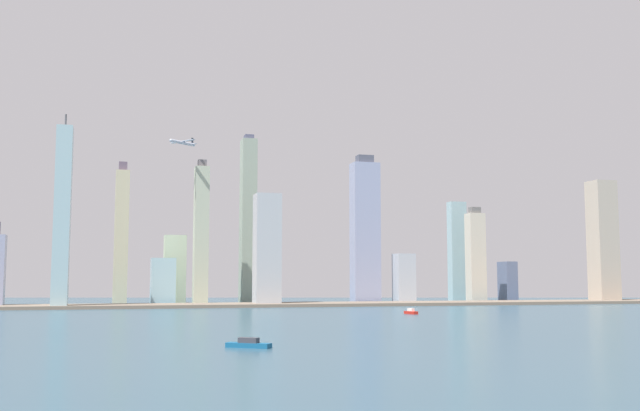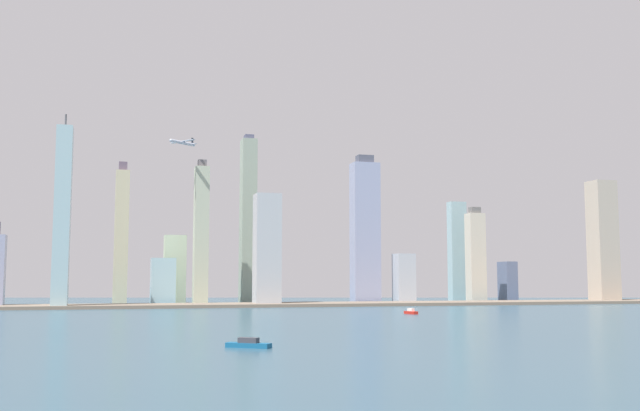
{
  "view_description": "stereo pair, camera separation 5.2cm",
  "coord_description": "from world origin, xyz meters",
  "px_view_note": "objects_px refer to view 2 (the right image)",
  "views": [
    {
      "loc": [
        -151.35,
        -155.94,
        23.29
      ],
      "look_at": [
        35.73,
        494.09,
        92.6
      ],
      "focal_mm": 41.15,
      "sensor_mm": 36.0,
      "label": 1
    },
    {
      "loc": [
        -151.3,
        -155.96,
        23.29
      ],
      "look_at": [
        35.73,
        494.09,
        92.6
      ],
      "focal_mm": 41.15,
      "sensor_mm": 36.0,
      "label": 2
    }
  ],
  "objects_px": {
    "skyscraper_2": "(365,231)",
    "skyscraper_3": "(201,234)",
    "skyscraper_12": "(121,235)",
    "skyscraper_5": "(248,220)",
    "boat_2": "(411,312)",
    "skyscraper_7": "(508,281)",
    "skyscraper_1": "(163,282)",
    "skyscraper_4": "(267,250)",
    "skyscraper_8": "(175,270)",
    "skyscraper_6": "(404,279)",
    "boat_0": "(248,344)",
    "skyscraper_9": "(457,251)",
    "skyscraper_13": "(603,241)",
    "skyscraper_10": "(62,217)",
    "skyscraper_0": "(476,256)",
    "airplane": "(182,142)"
  },
  "relations": [
    {
      "from": "skyscraper_2",
      "to": "skyscraper_3",
      "type": "relative_size",
      "value": 1.1
    },
    {
      "from": "skyscraper_12",
      "to": "skyscraper_5",
      "type": "bearing_deg",
      "value": -10.19
    },
    {
      "from": "skyscraper_12",
      "to": "boat_2",
      "type": "xyz_separation_m",
      "value": [
        192.59,
        -281.96,
        -66.75
      ]
    },
    {
      "from": "skyscraper_7",
      "to": "skyscraper_12",
      "type": "bearing_deg",
      "value": 177.29
    },
    {
      "from": "skyscraper_1",
      "to": "skyscraper_4",
      "type": "relative_size",
      "value": 0.43
    },
    {
      "from": "skyscraper_8",
      "to": "boat_2",
      "type": "distance_m",
      "value": 300.62
    },
    {
      "from": "skyscraper_3",
      "to": "skyscraper_12",
      "type": "bearing_deg",
      "value": 136.53
    },
    {
      "from": "skyscraper_1",
      "to": "skyscraper_6",
      "type": "bearing_deg",
      "value": -2.65
    },
    {
      "from": "skyscraper_3",
      "to": "boat_0",
      "type": "bearing_deg",
      "value": -94.58
    },
    {
      "from": "skyscraper_6",
      "to": "skyscraper_9",
      "type": "relative_size",
      "value": 0.45
    },
    {
      "from": "skyscraper_3",
      "to": "skyscraper_6",
      "type": "bearing_deg",
      "value": 1.44
    },
    {
      "from": "skyscraper_1",
      "to": "skyscraper_4",
      "type": "distance_m",
      "value": 106.01
    },
    {
      "from": "skyscraper_7",
      "to": "skyscraper_13",
      "type": "distance_m",
      "value": 111.36
    },
    {
      "from": "skyscraper_5",
      "to": "skyscraper_12",
      "type": "distance_m",
      "value": 127.66
    },
    {
      "from": "skyscraper_6",
      "to": "skyscraper_7",
      "type": "xyz_separation_m",
      "value": [
        143.63,
        42.56,
        -3.02
      ]
    },
    {
      "from": "skyscraper_8",
      "to": "skyscraper_10",
      "type": "bearing_deg",
      "value": -136.96
    },
    {
      "from": "skyscraper_3",
      "to": "skyscraper_10",
      "type": "height_order",
      "value": "skyscraper_10"
    },
    {
      "from": "skyscraper_6",
      "to": "skyscraper_0",
      "type": "bearing_deg",
      "value": 10.25
    },
    {
      "from": "skyscraper_13",
      "to": "skyscraper_12",
      "type": "bearing_deg",
      "value": 169.41
    },
    {
      "from": "skyscraper_10",
      "to": "skyscraper_13",
      "type": "relative_size",
      "value": 1.26
    },
    {
      "from": "skyscraper_5",
      "to": "skyscraper_7",
      "type": "relative_size",
      "value": 3.89
    },
    {
      "from": "skyscraper_4",
      "to": "skyscraper_6",
      "type": "height_order",
      "value": "skyscraper_4"
    },
    {
      "from": "skyscraper_2",
      "to": "skyscraper_10",
      "type": "bearing_deg",
      "value": -168.91
    },
    {
      "from": "airplane",
      "to": "skyscraper_8",
      "type": "bearing_deg",
      "value": -127.17
    },
    {
      "from": "skyscraper_5",
      "to": "skyscraper_8",
      "type": "relative_size",
      "value": 2.54
    },
    {
      "from": "skyscraper_2",
      "to": "skyscraper_4",
      "type": "distance_m",
      "value": 120.52
    },
    {
      "from": "skyscraper_6",
      "to": "skyscraper_10",
      "type": "bearing_deg",
      "value": -171.24
    },
    {
      "from": "skyscraper_7",
      "to": "boat_2",
      "type": "height_order",
      "value": "skyscraper_7"
    },
    {
      "from": "skyscraper_5",
      "to": "boat_2",
      "type": "relative_size",
      "value": 12.76
    },
    {
      "from": "skyscraper_7",
      "to": "skyscraper_8",
      "type": "relative_size",
      "value": 0.65
    },
    {
      "from": "skyscraper_8",
      "to": "skyscraper_5",
      "type": "bearing_deg",
      "value": -3.25
    },
    {
      "from": "skyscraper_2",
      "to": "skyscraper_7",
      "type": "height_order",
      "value": "skyscraper_2"
    },
    {
      "from": "skyscraper_0",
      "to": "skyscraper_5",
      "type": "bearing_deg",
      "value": 174.44
    },
    {
      "from": "boat_2",
      "to": "airplane",
      "type": "distance_m",
      "value": 287.01
    },
    {
      "from": "skyscraper_5",
      "to": "skyscraper_9",
      "type": "relative_size",
      "value": 1.55
    },
    {
      "from": "skyscraper_4",
      "to": "skyscraper_8",
      "type": "height_order",
      "value": "skyscraper_4"
    },
    {
      "from": "skyscraper_1",
      "to": "skyscraper_6",
      "type": "height_order",
      "value": "skyscraper_6"
    },
    {
      "from": "boat_0",
      "to": "skyscraper_1",
      "type": "bearing_deg",
      "value": -53.2
    },
    {
      "from": "boat_0",
      "to": "skyscraper_9",
      "type": "bearing_deg",
      "value": -86.61
    },
    {
      "from": "skyscraper_13",
      "to": "boat_2",
      "type": "bearing_deg",
      "value": -147.98
    },
    {
      "from": "skyscraper_4",
      "to": "skyscraper_6",
      "type": "relative_size",
      "value": 2.04
    },
    {
      "from": "airplane",
      "to": "skyscraper_10",
      "type": "bearing_deg",
      "value": -19.1
    },
    {
      "from": "boat_2",
      "to": "skyscraper_10",
      "type": "bearing_deg",
      "value": 45.93
    },
    {
      "from": "skyscraper_5",
      "to": "boat_2",
      "type": "bearing_deg",
      "value": -75.31
    },
    {
      "from": "skyscraper_3",
      "to": "skyscraper_9",
      "type": "height_order",
      "value": "skyscraper_3"
    },
    {
      "from": "skyscraper_10",
      "to": "boat_2",
      "type": "relative_size",
      "value": 12.09
    },
    {
      "from": "skyscraper_3",
      "to": "skyscraper_13",
      "type": "xyz_separation_m",
      "value": [
        423.87,
        -24.86,
        -1.68
      ]
    },
    {
      "from": "skyscraper_2",
      "to": "skyscraper_7",
      "type": "relative_size",
      "value": 3.41
    },
    {
      "from": "skyscraper_8",
      "to": "skyscraper_10",
      "type": "distance_m",
      "value": 145.45
    },
    {
      "from": "skyscraper_1",
      "to": "skyscraper_7",
      "type": "bearing_deg",
      "value": 4.68
    }
  ]
}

